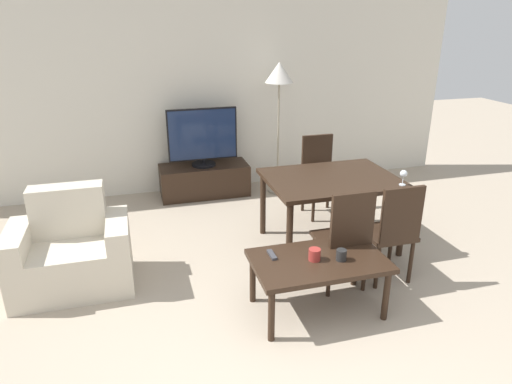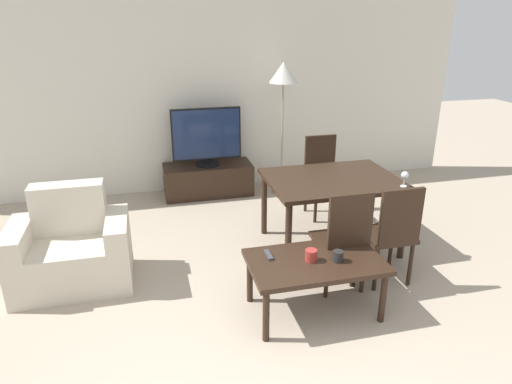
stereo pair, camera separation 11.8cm
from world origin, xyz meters
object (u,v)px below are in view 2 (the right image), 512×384
Objects in this scene: tv_stand at (208,179)px; wine_glass_left at (405,176)px; armchair at (72,251)px; tv at (207,137)px; remote_primary at (269,255)px; cup_white_near at (311,255)px; dining_chair_far at (322,172)px; dining_chair_near_right at (392,231)px; floor_lamp at (283,80)px; dining_table at (332,186)px; dining_chair_near at (343,236)px; coffee_table at (315,266)px; cup_colored_far at (338,256)px.

wine_glass_left is at bearing -53.84° from tv_stand.
armchair is 1.11× the size of tv.
remote_primary is at bearing -160.66° from wine_glass_left.
wine_glass_left is at bearing 29.67° from cup_white_near.
dining_chair_far and dining_chair_near_right have the same top height.
remote_primary is at bearing 153.47° from cup_white_near.
floor_lamp is 18.24× the size of cup_white_near.
cup_white_near is (0.29, -0.15, 0.04)m from remote_primary.
armchair is at bearing -144.96° from floor_lamp.
dining_table is 1.38× the size of dining_chair_far.
tv_stand is at bearing 106.95° from dining_chair_near.
dining_chair_far is (0.77, 1.80, 0.10)m from coffee_table.
wine_glass_left is at bearing -53.81° from tv.
coffee_table is at bearing -22.69° from remote_primary.
coffee_table is 6.82× the size of remote_primary.
coffee_table is 2.82m from floor_lamp.
dining_chair_near reaches higher than remote_primary.
tv is at bearing 51.70° from armchair.
tv is at bearing -90.00° from tv_stand.
remote_primary is at bearing -26.12° from armchair.
dining_chair_near_right is at bearing -74.26° from dining_table.
dining_chair_near_right is (1.20, -2.49, 0.30)m from tv_stand.
wine_glass_left reaches higher than remote_primary.
floor_lamp is 11.45× the size of wine_glass_left.
dining_chair_near_right is at bearing -90.00° from dining_chair_far.
dining_table is at bearing -60.11° from tv_stand.
tv_stand is 2.60m from remote_primary.
armchair is 0.58× the size of floor_lamp.
tv is 2.60m from remote_primary.
dining_chair_near_right is at bearing -64.24° from tv_stand.
armchair is 2.80m from dining_chair_far.
tv is at bearing 142.63° from dining_chair_far.
dining_chair_near is 0.55× the size of floor_lamp.
armchair is 1.72m from remote_primary.
floor_lamp is 2.76m from remote_primary.
armchair is at bearing -161.04° from dining_chair_far.
dining_chair_near reaches higher than armchair.
floor_lamp is (0.52, 2.57, 1.05)m from coffee_table.
dining_chair_near is at bearing 35.08° from coffee_table.
floor_lamp is (0.94, -0.15, 1.26)m from tv_stand.
coffee_table is 11.81× the size of cup_colored_far.
dining_chair_near_right is (0.44, 0.00, 0.00)m from dining_chair_near.
tv_stand is 0.67× the size of floor_lamp.
armchair is at bearing 154.47° from coffee_table.
wine_glass_left is at bearing 51.84° from dining_chair_near_right.
dining_chair_near_right is 0.61m from wine_glass_left.
tv_stand is 1.29× the size of tv.
dining_chair_near and dining_chair_near_right have the same top height.
dining_table is 8.65× the size of wine_glass_left.
floor_lamp is 19.31× the size of cup_colored_far.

